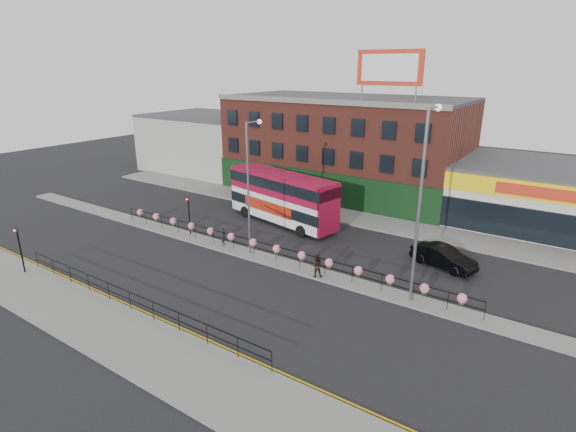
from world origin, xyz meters
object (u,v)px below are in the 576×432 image
Objects in this scene: double_decker_bus at (282,193)px; lamp_column_west at (250,177)px; pedestrian_b at (316,265)px; lamp_column_east at (422,190)px; car at (443,257)px; pedestrian_a at (223,236)px.

lamp_column_west is (2.08, -6.93, 3.10)m from double_decker_bus.
lamp_column_west is at bearing -41.43° from pedestrian_b.
pedestrian_b is 8.57m from lamp_column_east.
lamp_column_east reaches higher than car.
lamp_column_east is (-0.19, -5.71, 6.07)m from car.
lamp_column_west is at bearing 179.91° from lamp_column_east.
double_decker_bus is 7.49× the size of pedestrian_a.
double_decker_bus is at bearing -77.27° from pedestrian_b.
car is 9.13m from pedestrian_b.
car is 2.99× the size of pedestrian_b.
double_decker_bus is 7.15× the size of pedestrian_b.
pedestrian_a is 8.81m from pedestrian_b.
pedestrian_b is 7.85m from lamp_column_west.
lamp_column_east reaches higher than lamp_column_west.
pedestrian_a is (-15.17, -5.80, 0.17)m from car.
lamp_column_west is (-12.44, -5.69, 5.13)m from car.
pedestrian_a is at bearing -38.35° from pedestrian_b.
lamp_column_west is at bearing 131.28° from car.
lamp_column_west reaches higher than double_decker_bus.
lamp_column_east is at bearing 153.77° from pedestrian_b.
pedestrian_a is at bearing -179.67° from lamp_column_east.
lamp_column_west is (2.73, 0.11, 4.96)m from pedestrian_a.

